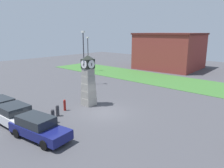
{
  "coord_description": "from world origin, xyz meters",
  "views": [
    {
      "loc": [
        12.96,
        -13.14,
        7.05
      ],
      "look_at": [
        -1.0,
        2.17,
        2.05
      ],
      "focal_mm": 35.0,
      "sensor_mm": 36.0,
      "label": 1
    }
  ],
  "objects_px": {
    "clock_tower": "(88,82)",
    "street_lamp_near_road": "(84,55)",
    "bollard_mid_row": "(57,110)",
    "bollard_far_row": "(65,105)",
    "car_near_tower": "(16,115)",
    "car_by_building": "(39,127)",
    "car_navy_sedan": "(1,107)",
    "bollard_near_tower": "(53,116)",
    "street_lamp_far_side": "(88,51)"
  },
  "relations": [
    {
      "from": "car_by_building",
      "to": "street_lamp_near_road",
      "type": "relative_size",
      "value": 0.67
    },
    {
      "from": "street_lamp_near_road",
      "to": "street_lamp_far_side",
      "type": "bearing_deg",
      "value": 135.41
    },
    {
      "from": "clock_tower",
      "to": "street_lamp_far_side",
      "type": "bearing_deg",
      "value": 138.5
    },
    {
      "from": "bollard_far_row",
      "to": "car_navy_sedan",
      "type": "distance_m",
      "value": 5.35
    },
    {
      "from": "bollard_near_tower",
      "to": "car_near_tower",
      "type": "relative_size",
      "value": 0.28
    },
    {
      "from": "bollard_mid_row",
      "to": "street_lamp_near_road",
      "type": "height_order",
      "value": "street_lamp_near_road"
    },
    {
      "from": "bollard_far_row",
      "to": "street_lamp_near_road",
      "type": "distance_m",
      "value": 10.75
    },
    {
      "from": "bollard_mid_row",
      "to": "car_navy_sedan",
      "type": "relative_size",
      "value": 0.23
    },
    {
      "from": "car_by_building",
      "to": "bollard_far_row",
      "type": "bearing_deg",
      "value": 125.7
    },
    {
      "from": "bollard_near_tower",
      "to": "bollard_mid_row",
      "type": "relative_size",
      "value": 1.14
    },
    {
      "from": "clock_tower",
      "to": "street_lamp_far_side",
      "type": "xyz_separation_m",
      "value": [
        -14.23,
        12.59,
        1.25
      ]
    },
    {
      "from": "street_lamp_near_road",
      "to": "street_lamp_far_side",
      "type": "relative_size",
      "value": 1.16
    },
    {
      "from": "clock_tower",
      "to": "bollard_near_tower",
      "type": "height_order",
      "value": "clock_tower"
    },
    {
      "from": "bollard_mid_row",
      "to": "bollard_far_row",
      "type": "distance_m",
      "value": 1.4
    },
    {
      "from": "clock_tower",
      "to": "bollard_far_row",
      "type": "relative_size",
      "value": 4.69
    },
    {
      "from": "bollard_far_row",
      "to": "street_lamp_near_road",
      "type": "height_order",
      "value": "street_lamp_near_road"
    },
    {
      "from": "clock_tower",
      "to": "car_by_building",
      "type": "height_order",
      "value": "clock_tower"
    },
    {
      "from": "bollard_far_row",
      "to": "car_by_building",
      "type": "distance_m",
      "value": 5.36
    },
    {
      "from": "bollard_far_row",
      "to": "car_near_tower",
      "type": "relative_size",
      "value": 0.25
    },
    {
      "from": "bollard_far_row",
      "to": "car_navy_sedan",
      "type": "relative_size",
      "value": 0.24
    },
    {
      "from": "street_lamp_near_road",
      "to": "street_lamp_far_side",
      "type": "xyz_separation_m",
      "value": [
        -7.38,
        7.27,
        -0.52
      ]
    },
    {
      "from": "car_navy_sedan",
      "to": "car_by_building",
      "type": "height_order",
      "value": "car_by_building"
    },
    {
      "from": "clock_tower",
      "to": "car_near_tower",
      "type": "relative_size",
      "value": 1.18
    },
    {
      "from": "bollard_far_row",
      "to": "street_lamp_far_side",
      "type": "xyz_separation_m",
      "value": [
        -13.79,
        15.14,
        3.03
      ]
    },
    {
      "from": "car_navy_sedan",
      "to": "street_lamp_far_side",
      "type": "height_order",
      "value": "street_lamp_far_side"
    },
    {
      "from": "car_by_building",
      "to": "car_navy_sedan",
      "type": "bearing_deg",
      "value": 179.71
    },
    {
      "from": "bollard_near_tower",
      "to": "street_lamp_far_side",
      "type": "height_order",
      "value": "street_lamp_far_side"
    },
    {
      "from": "car_near_tower",
      "to": "street_lamp_near_road",
      "type": "bearing_deg",
      "value": 116.96
    },
    {
      "from": "car_by_building",
      "to": "bollard_mid_row",
      "type": "bearing_deg",
      "value": 128.12
    },
    {
      "from": "clock_tower",
      "to": "bollard_far_row",
      "type": "bearing_deg",
      "value": -99.8
    },
    {
      "from": "car_navy_sedan",
      "to": "street_lamp_far_side",
      "type": "bearing_deg",
      "value": 118.69
    },
    {
      "from": "car_navy_sedan",
      "to": "bollard_near_tower",
      "type": "bearing_deg",
      "value": 23.08
    },
    {
      "from": "bollard_near_tower",
      "to": "bollard_far_row",
      "type": "height_order",
      "value": "bollard_near_tower"
    },
    {
      "from": "clock_tower",
      "to": "street_lamp_near_road",
      "type": "height_order",
      "value": "street_lamp_near_road"
    },
    {
      "from": "car_by_building",
      "to": "street_lamp_far_side",
      "type": "bearing_deg",
      "value": 130.97
    },
    {
      "from": "bollard_mid_row",
      "to": "street_lamp_far_side",
      "type": "distance_m",
      "value": 22.06
    },
    {
      "from": "bollard_mid_row",
      "to": "car_navy_sedan",
      "type": "height_order",
      "value": "car_navy_sedan"
    },
    {
      "from": "bollard_near_tower",
      "to": "clock_tower",
      "type": "bearing_deg",
      "value": 103.75
    },
    {
      "from": "bollard_near_tower",
      "to": "bollard_mid_row",
      "type": "distance_m",
      "value": 1.41
    },
    {
      "from": "bollard_near_tower",
      "to": "street_lamp_near_road",
      "type": "bearing_deg",
      "value": 128.38
    },
    {
      "from": "clock_tower",
      "to": "car_near_tower",
      "type": "height_order",
      "value": "clock_tower"
    },
    {
      "from": "street_lamp_near_road",
      "to": "bollard_near_tower",
      "type": "bearing_deg",
      "value": -51.62
    },
    {
      "from": "street_lamp_far_side",
      "to": "car_navy_sedan",
      "type": "bearing_deg",
      "value": -61.31
    },
    {
      "from": "clock_tower",
      "to": "bollard_near_tower",
      "type": "bearing_deg",
      "value": -76.25
    },
    {
      "from": "street_lamp_far_side",
      "to": "street_lamp_near_road",
      "type": "bearing_deg",
      "value": -44.59
    },
    {
      "from": "clock_tower",
      "to": "street_lamp_near_road",
      "type": "bearing_deg",
      "value": 142.18
    },
    {
      "from": "bollard_mid_row",
      "to": "street_lamp_near_road",
      "type": "distance_m",
      "value": 12.07
    },
    {
      "from": "bollard_near_tower",
      "to": "car_by_building",
      "type": "height_order",
      "value": "car_by_building"
    },
    {
      "from": "street_lamp_near_road",
      "to": "bollard_far_row",
      "type": "bearing_deg",
      "value": -50.79
    },
    {
      "from": "car_navy_sedan",
      "to": "car_by_building",
      "type": "relative_size",
      "value": 0.91
    }
  ]
}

